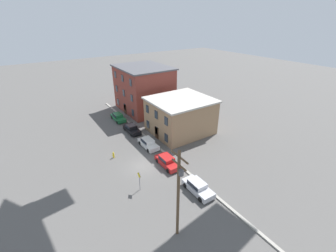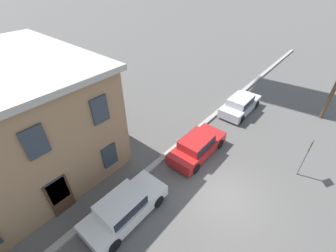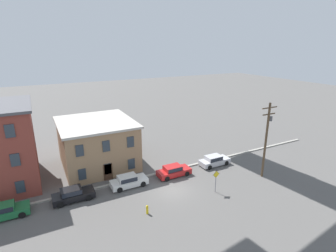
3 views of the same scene
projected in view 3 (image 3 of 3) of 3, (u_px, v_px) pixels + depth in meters
ground_plane at (173, 190)px, 30.68m from camera, size 200.00×200.00×0.00m
kerb_strip at (157, 174)px, 34.46m from camera, size 56.00×0.36×0.16m
apartment_midblock at (97, 143)px, 36.44m from camera, size 9.81×10.67×6.39m
car_green at (4, 211)px, 25.63m from camera, size 4.40×1.92×1.43m
car_black at (73, 194)px, 28.53m from camera, size 4.40×1.92×1.43m
car_white at (128, 181)px, 31.34m from camera, size 4.40×1.92×1.43m
car_red at (173, 171)px, 33.84m from camera, size 4.40×1.92×1.43m
car_silver at (214, 160)px, 36.89m from camera, size 4.40×1.92×1.43m
caution_sign at (216, 178)px, 29.81m from camera, size 0.89×0.08×2.70m
utility_pole at (267, 137)px, 32.34m from camera, size 2.40×0.44×9.72m
fire_hydrant at (147, 209)px, 26.30m from camera, size 0.24×0.34×0.96m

